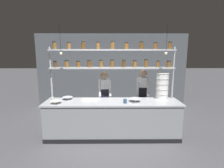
% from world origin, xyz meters
% --- Properties ---
extents(ground_plane, '(40.00, 40.00, 0.00)m').
position_xyz_m(ground_plane, '(0.00, 0.00, 0.00)').
color(ground_plane, '#4C4C51').
extents(back_wall, '(5.72, 0.12, 2.81)m').
position_xyz_m(back_wall, '(0.00, 2.59, 1.40)').
color(back_wall, '#4C5156').
rests_on(back_wall, ground_plane).
extents(prep_counter, '(3.32, 0.76, 0.92)m').
position_xyz_m(prep_counter, '(0.00, -0.00, 0.46)').
color(prep_counter, gray).
rests_on(prep_counter, ground_plane).
extents(spice_shelf_unit, '(3.21, 0.28, 2.38)m').
position_xyz_m(spice_shelf_unit, '(0.00, 0.33, 1.90)').
color(spice_shelf_unit, '#ADAFB5').
rests_on(spice_shelf_unit, ground_plane).
extents(chef_left, '(0.39, 0.31, 1.58)m').
position_xyz_m(chef_left, '(-0.22, 0.69, 0.90)').
color(chef_left, black).
rests_on(chef_left, ground_plane).
extents(chef_center, '(0.40, 0.32, 1.62)m').
position_xyz_m(chef_center, '(0.89, 0.79, 0.93)').
color(chef_center, black).
rests_on(chef_center, ground_plane).
extents(container_stack, '(0.32, 0.32, 0.67)m').
position_xyz_m(container_stack, '(1.29, 0.26, 1.26)').
color(container_stack, white).
rests_on(container_stack, prep_counter).
extents(cutting_board, '(0.40, 0.26, 0.02)m').
position_xyz_m(cutting_board, '(-0.56, 0.13, 0.93)').
color(cutting_board, silver).
rests_on(cutting_board, prep_counter).
extents(prep_bowl_near_left, '(0.26, 0.26, 0.07)m').
position_xyz_m(prep_bowl_near_left, '(-1.33, -0.19, 0.95)').
color(prep_bowl_near_left, silver).
rests_on(prep_bowl_near_left, prep_counter).
extents(prep_bowl_center_front, '(0.26, 0.26, 0.07)m').
position_xyz_m(prep_bowl_center_front, '(-1.14, 0.17, 0.95)').
color(prep_bowl_center_front, silver).
rests_on(prep_bowl_center_front, prep_counter).
extents(prep_bowl_center_back, '(0.29, 0.29, 0.08)m').
position_xyz_m(prep_bowl_center_back, '(0.55, -0.04, 0.96)').
color(prep_bowl_center_back, silver).
rests_on(prep_bowl_center_back, prep_counter).
extents(serving_cup_front, '(0.08, 0.08, 0.10)m').
position_xyz_m(serving_cup_front, '(0.30, -0.17, 0.97)').
color(serving_cup_front, '#334C70').
rests_on(serving_cup_front, prep_counter).
extents(serving_cup_by_board, '(0.08, 0.08, 0.11)m').
position_xyz_m(serving_cup_by_board, '(-1.46, -0.03, 0.97)').
color(serving_cup_by_board, silver).
rests_on(serving_cup_by_board, prep_counter).
extents(pendant_light_row, '(2.54, 0.07, 0.71)m').
position_xyz_m(pendant_light_row, '(0.03, 0.00, 2.12)').
color(pendant_light_row, black).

